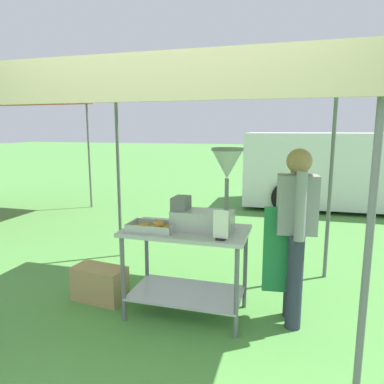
% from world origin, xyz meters
% --- Properties ---
extents(ground_plane, '(70.00, 70.00, 0.00)m').
position_xyz_m(ground_plane, '(0.00, 6.00, 0.00)').
color(ground_plane, '#519342').
extents(stall_canopy, '(2.92, 2.50, 2.21)m').
position_xyz_m(stall_canopy, '(-0.17, 1.25, 2.14)').
color(stall_canopy, slate).
rests_on(stall_canopy, ground).
extents(donut_cart, '(1.15, 0.66, 0.85)m').
position_xyz_m(donut_cart, '(-0.17, 1.16, 0.61)').
color(donut_cart, '#B7B7BC').
rests_on(donut_cart, ground).
extents(donut_tray, '(0.43, 0.27, 0.07)m').
position_xyz_m(donut_tray, '(-0.45, 1.03, 0.88)').
color(donut_tray, '#B7B7BC').
rests_on(donut_tray, donut_cart).
extents(donut_fryer, '(0.64, 0.28, 0.76)m').
position_xyz_m(donut_fryer, '(0.06, 1.18, 1.16)').
color(donut_fryer, '#B7B7BC').
rests_on(donut_fryer, donut_cart).
extents(menu_sign, '(0.13, 0.05, 0.26)m').
position_xyz_m(menu_sign, '(0.21, 0.91, 0.96)').
color(menu_sign, black).
rests_on(menu_sign, donut_cart).
extents(vendor, '(0.46, 0.54, 1.61)m').
position_xyz_m(vendor, '(0.81, 1.28, 0.90)').
color(vendor, '#2D3347').
rests_on(vendor, ground).
extents(supply_crate, '(0.58, 0.35, 0.36)m').
position_xyz_m(supply_crate, '(-1.12, 1.18, 0.18)').
color(supply_crate, tan).
rests_on(supply_crate, ground).
extents(van_white, '(5.12, 2.18, 1.69)m').
position_xyz_m(van_white, '(2.25, 6.77, 0.88)').
color(van_white, white).
rests_on(van_white, ground).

